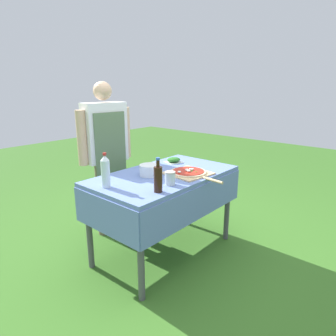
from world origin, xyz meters
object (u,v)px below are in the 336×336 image
oil_bottle (158,179)px  mixing_tub (150,170)px  sauce_jar (170,179)px  pizza_on_peel (189,173)px  herb_container (174,160)px  prep_table (164,185)px  person_cook (106,148)px  water_bottle (105,171)px

oil_bottle → mixing_tub: (0.25, 0.33, -0.05)m
mixing_tub → sauce_jar: bearing=-104.1°
pizza_on_peel → herb_container: size_ratio=2.90×
pizza_on_peel → sauce_jar: (-0.32, -0.06, 0.03)m
prep_table → pizza_on_peel: 0.24m
herb_container → mixing_tub: size_ratio=1.08×
mixing_tub → herb_container: bearing=15.0°
oil_bottle → sauce_jar: bearing=13.0°
oil_bottle → herb_container: bearing=32.4°
herb_container → person_cook: bearing=129.5°
pizza_on_peel → sauce_jar: size_ratio=5.27×
person_cook → water_bottle: 0.77m
pizza_on_peel → herb_container: (0.22, 0.36, 0.01)m
prep_table → sauce_jar: size_ratio=12.62×
oil_bottle → water_bottle: (-0.18, 0.36, 0.02)m
person_cook → water_bottle: (-0.47, -0.60, -0.02)m
prep_table → oil_bottle: bearing=-143.5°
water_bottle → herb_container: size_ratio=1.41×
person_cook → pizza_on_peel: person_cook is taller
prep_table → mixing_tub: (-0.11, 0.06, 0.15)m
sauce_jar → water_bottle: bearing=138.3°
herb_container → mixing_tub: bearing=-165.0°
sauce_jar → herb_container: bearing=37.6°
water_bottle → herb_container: 0.91m
prep_table → herb_container: herb_container is taller
person_cook → herb_container: person_cook is taller
water_bottle → sauce_jar: size_ratio=2.55×
water_bottle → mixing_tub: 0.44m
mixing_tub → pizza_on_peel: bearing=-43.5°
herb_container → pizza_on_peel: bearing=-121.5°
person_cook → oil_bottle: bearing=80.0°
prep_table → oil_bottle: oil_bottle is taller
water_bottle → pizza_on_peel: bearing=-21.4°
water_bottle → sauce_jar: 0.49m
herb_container → prep_table: bearing=-152.3°
prep_table → mixing_tub: 0.19m
prep_table → herb_container: (0.35, 0.18, 0.12)m
person_cook → oil_bottle: 1.01m
oil_bottle → mixing_tub: size_ratio=1.44×
prep_table → sauce_jar: bearing=-129.0°
water_bottle → person_cook: bearing=52.0°
pizza_on_peel → oil_bottle: size_ratio=2.16×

